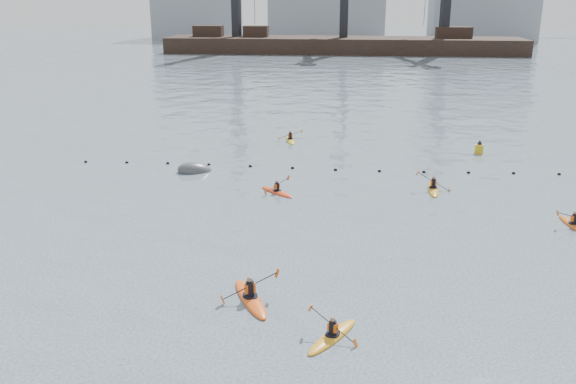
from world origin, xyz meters
name	(u,v)px	position (x,y,z in m)	size (l,w,h in m)	color
ground	(288,347)	(0.00, 0.00, 0.00)	(400.00, 400.00, 0.00)	#35424E
float_line	(314,168)	(-0.50, 22.53, 0.03)	(33.24, 0.73, 0.24)	black
barge_pier	(342,43)	(-0.22, 110.00, 1.89)	(72.00, 19.30, 29.50)	black
skyline	(355,3)	(2.23, 150.27, 9.25)	(141.00, 28.00, 22.00)	gray
kayaker_0	(250,297)	(-1.85, 3.23, 0.11)	(2.27, 3.52, 1.31)	#ED5216
kayaker_1	(332,336)	(1.50, 0.74, 0.09)	(2.02, 2.85, 1.15)	orange
kayaker_2	(277,191)	(-2.43, 16.93, 0.09)	(2.47, 2.38, 1.04)	#EB4116
kayaker_3	(433,189)	(7.14, 18.46, 0.10)	(2.25, 3.22, 1.33)	#BF8A16
kayaker_4	(574,224)	(13.71, 12.95, 0.09)	(2.03, 3.05, 1.03)	#C05212
kayaker_5	(290,140)	(-2.98, 30.77, 0.09)	(2.04, 3.09, 1.07)	yellow
mooring_buoy	(195,171)	(-8.57, 21.04, 0.00)	(2.46, 1.45, 1.23)	#3B3D40
nav_buoy	(479,149)	(11.74, 28.15, 0.35)	(0.64, 0.64, 1.17)	gold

